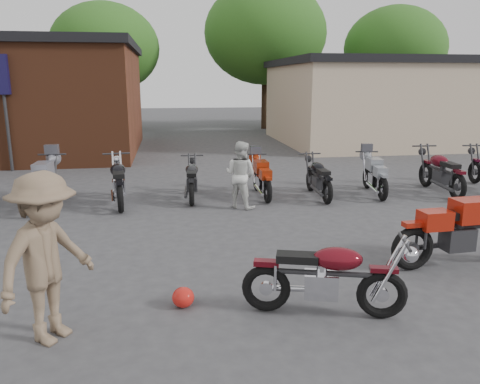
{
  "coord_description": "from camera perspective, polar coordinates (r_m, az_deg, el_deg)",
  "views": [
    {
      "loc": [
        -1.72,
        -5.75,
        2.81
      ],
      "look_at": [
        -0.5,
        2.19,
        0.9
      ],
      "focal_mm": 35.0,
      "sensor_mm": 36.0,
      "label": 1
    }
  ],
  "objects": [
    {
      "name": "ground",
      "position": [
        6.63,
        7.34,
        -11.84
      ],
      "size": [
        90.0,
        90.0,
        0.0
      ],
      "primitive_type": "plane",
      "color": "#3A3A3D"
    },
    {
      "name": "stucco_building",
      "position": [
        23.15,
        17.78,
        10.16
      ],
      "size": [
        10.0,
        8.0,
        3.5
      ],
      "primitive_type": "cube",
      "color": "tan",
      "rests_on": "ground"
    },
    {
      "name": "tree_1",
      "position": [
        27.95,
        -15.98,
        14.74
      ],
      "size": [
        5.92,
        5.92,
        7.4
      ],
      "primitive_type": null,
      "color": "#2C5917",
      "rests_on": "ground"
    },
    {
      "name": "tree_2",
      "position": [
        28.37,
        3.06,
        16.6
      ],
      "size": [
        7.04,
        7.04,
        8.8
      ],
      "primitive_type": null,
      "color": "#2C5917",
      "rests_on": "ground"
    },
    {
      "name": "tree_3",
      "position": [
        30.97,
        18.2,
        14.6
      ],
      "size": [
        6.08,
        6.08,
        7.6
      ],
      "primitive_type": null,
      "color": "#2C5917",
      "rests_on": "ground"
    },
    {
      "name": "vintage_motorcycle",
      "position": [
        5.83,
        10.6,
        -9.59
      ],
      "size": [
        2.03,
        1.15,
        1.12
      ],
      "primitive_type": null,
      "rotation": [
        0.0,
        0.0,
        -0.28
      ],
      "color": "#5A0B14",
      "rests_on": "ground"
    },
    {
      "name": "sportbike",
      "position": [
        7.96,
        25.56,
        -3.81
      ],
      "size": [
        2.24,
        0.87,
        1.27
      ],
      "primitive_type": null,
      "rotation": [
        0.0,
        0.0,
        0.07
      ],
      "color": "#B3200E",
      "rests_on": "ground"
    },
    {
      "name": "helmet",
      "position": [
        6.14,
        -6.94,
        -12.62
      ],
      "size": [
        0.36,
        0.36,
        0.26
      ],
      "primitive_type": "ellipsoid",
      "rotation": [
        0.0,
        0.0,
        -0.29
      ],
      "color": "red",
      "rests_on": "ground"
    },
    {
      "name": "person_light",
      "position": [
        10.49,
        0.05,
        2.11
      ],
      "size": [
        0.93,
        0.91,
        1.51
      ],
      "primitive_type": "imported",
      "rotation": [
        0.0,
        0.0,
        2.47
      ],
      "color": "silver",
      "rests_on": "ground"
    },
    {
      "name": "person_tan",
      "position": [
        5.49,
        -22.5,
        -7.51
      ],
      "size": [
        1.27,
        1.41,
        1.9
      ],
      "primitive_type": "imported",
      "rotation": [
        0.0,
        0.0,
        0.98
      ],
      "color": "#7A644B",
      "rests_on": "ground"
    },
    {
      "name": "row_bike_1",
      "position": [
        11.5,
        -22.92,
        1.25
      ],
      "size": [
        0.76,
        2.1,
        1.2
      ],
      "primitive_type": null,
      "rotation": [
        0.0,
        0.0,
        1.54
      ],
      "color": "gray",
      "rests_on": "ground"
    },
    {
      "name": "row_bike_2",
      "position": [
        11.19,
        -14.6,
        1.54
      ],
      "size": [
        0.93,
        2.12,
        1.19
      ],
      "primitive_type": null,
      "rotation": [
        0.0,
        0.0,
        1.7
      ],
      "color": "black",
      "rests_on": "ground"
    },
    {
      "name": "row_bike_3",
      "position": [
        11.41,
        -5.88,
        1.79
      ],
      "size": [
        0.72,
        1.86,
        1.06
      ],
      "primitive_type": null,
      "rotation": [
        0.0,
        0.0,
        1.5
      ],
      "color": "black",
      "rests_on": "ground"
    },
    {
      "name": "row_bike_4",
      "position": [
        11.58,
        2.67,
        2.01
      ],
      "size": [
        0.61,
        1.82,
        1.05
      ],
      "primitive_type": null,
      "rotation": [
        0.0,
        0.0,
        1.58
      ],
      "color": "#A2290D",
      "rests_on": "ground"
    },
    {
      "name": "row_bike_5",
      "position": [
        11.67,
        9.55,
        1.99
      ],
      "size": [
        0.64,
        1.87,
        1.08
      ],
      "primitive_type": null,
      "rotation": [
        0.0,
        0.0,
        1.56
      ],
      "color": "black",
      "rests_on": "ground"
    },
    {
      "name": "row_bike_6",
      "position": [
        12.28,
        16.12,
        2.23
      ],
      "size": [
        0.88,
        1.95,
        1.09
      ],
      "primitive_type": null,
      "rotation": [
        0.0,
        0.0,
        1.43
      ],
      "color": "#90959D",
      "rests_on": "ground"
    },
    {
      "name": "row_bike_7",
      "position": [
        12.97,
        23.3,
        2.55
      ],
      "size": [
        0.79,
        2.14,
        1.23
      ],
      "primitive_type": null,
      "rotation": [
        0.0,
        0.0,
        1.53
      ],
      "color": "#500A14",
      "rests_on": "ground"
    }
  ]
}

